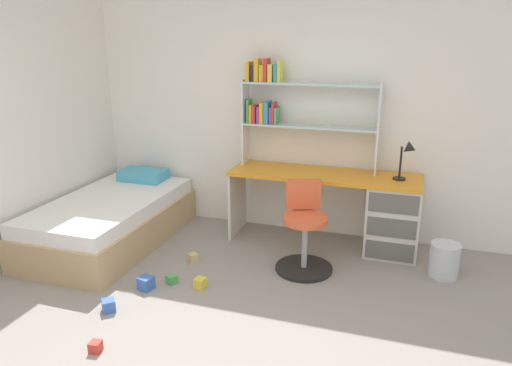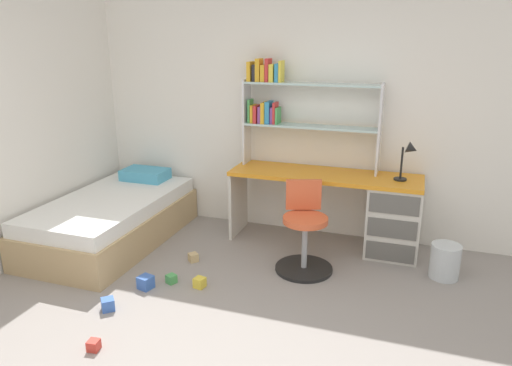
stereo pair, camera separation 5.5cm
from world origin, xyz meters
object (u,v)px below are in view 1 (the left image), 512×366
object	(u,v)px
desk_lamp	(408,155)
toy_block_yellow_4	(200,283)
toy_block_green_3	(172,279)
toy_block_natural_1	(193,258)
desk	(373,210)
waste_bin	(444,260)
bookshelf_hutch	(288,104)
toy_block_blue_0	(109,306)
toy_block_blue_5	(146,283)
bed_platform	(111,220)
toy_block_red_2	(95,347)
swivel_chair	(304,236)

from	to	relation	value
desk_lamp	toy_block_yellow_4	size ratio (longest dim) A/B	4.43
toy_block_green_3	toy_block_natural_1	bearing A→B (deg)	90.40
desk	waste_bin	size ratio (longest dim) A/B	6.07
bookshelf_hutch	toy_block_yellow_4	world-z (taller)	bookshelf_hutch
toy_block_yellow_4	toy_block_blue_0	bearing A→B (deg)	-133.62
toy_block_natural_1	toy_block_blue_5	world-z (taller)	toy_block_blue_5
bed_platform	toy_block_red_2	world-z (taller)	bed_platform
bookshelf_hutch	toy_block_green_3	size ratio (longest dim) A/B	18.17
bed_platform	toy_block_yellow_4	distance (m)	1.40
toy_block_green_3	toy_block_yellow_4	xyz separation A→B (m)	(0.26, 0.01, 0.01)
desk	toy_block_red_2	size ratio (longest dim) A/B	25.04
toy_block_yellow_4	toy_block_green_3	bearing A→B (deg)	-177.32
swivel_chair	bed_platform	bearing A→B (deg)	-179.15
bookshelf_hutch	toy_block_red_2	size ratio (longest dim) A/B	18.45
desk	toy_block_natural_1	bearing A→B (deg)	-152.70
toy_block_green_3	toy_block_yellow_4	world-z (taller)	toy_block_yellow_4
toy_block_natural_1	toy_block_yellow_4	xyz separation A→B (m)	(0.27, -0.42, 0.00)
desk	toy_block_green_3	bearing A→B (deg)	-141.52
desk_lamp	toy_block_green_3	world-z (taller)	desk_lamp
toy_block_green_3	toy_block_blue_5	world-z (taller)	toy_block_blue_5
bed_platform	toy_block_natural_1	xyz separation A→B (m)	(0.99, -0.17, -0.20)
toy_block_yellow_4	bookshelf_hutch	bearing A→B (deg)	74.39
bed_platform	toy_block_blue_5	world-z (taller)	bed_platform
bookshelf_hutch	toy_block_yellow_4	distance (m)	1.97
desk	toy_block_blue_0	bearing A→B (deg)	-135.70
waste_bin	toy_block_red_2	world-z (taller)	waste_bin
desk	toy_block_natural_1	world-z (taller)	desk
desk_lamp	swivel_chair	bearing A→B (deg)	-144.79
desk	desk_lamp	distance (m)	0.64
waste_bin	swivel_chair	bearing A→B (deg)	-168.75
bookshelf_hutch	waste_bin	size ratio (longest dim) A/B	4.47
toy_block_blue_0	toy_block_blue_5	bearing A→B (deg)	75.36
toy_block_blue_0	toy_block_green_3	distance (m)	0.60
bookshelf_hutch	waste_bin	distance (m)	2.07
desk	toy_block_red_2	xyz separation A→B (m)	(-1.61, -2.23, -0.38)
bed_platform	swivel_chair	bearing A→B (deg)	0.85
toy_block_blue_0	toy_block_natural_1	size ratio (longest dim) A/B	1.18
bed_platform	toy_block_natural_1	world-z (taller)	bed_platform
bookshelf_hutch	toy_block_blue_0	xyz separation A→B (m)	(-0.91, -1.93, -1.34)
desk_lamp	toy_block_natural_1	size ratio (longest dim) A/B	4.76
bed_platform	toy_block_green_3	xyz separation A→B (m)	(0.99, -0.60, -0.20)
desk_lamp	toy_block_green_3	bearing A→B (deg)	-146.61
swivel_chair	toy_block_green_3	xyz separation A→B (m)	(-1.02, -0.63, -0.28)
desk	waste_bin	world-z (taller)	desk
toy_block_red_2	waste_bin	bearing A→B (deg)	39.25
swivel_chair	toy_block_blue_0	xyz separation A→B (m)	(-1.28, -1.17, -0.27)
toy_block_red_2	desk	bearing A→B (deg)	54.12
bed_platform	toy_block_yellow_4	size ratio (longest dim) A/B	21.47
swivel_chair	toy_block_yellow_4	size ratio (longest dim) A/B	9.31
bookshelf_hutch	bed_platform	distance (m)	2.16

